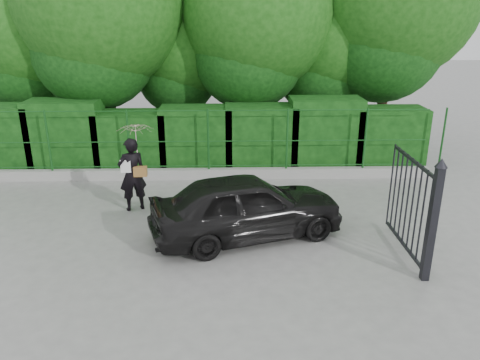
{
  "coord_description": "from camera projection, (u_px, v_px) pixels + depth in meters",
  "views": [
    {
      "loc": [
        0.95,
        -8.68,
        4.71
      ],
      "look_at": [
        1.23,
        1.3,
        1.1
      ],
      "focal_mm": 35.0,
      "sensor_mm": 36.0,
      "label": 1
    }
  ],
  "objects": [
    {
      "name": "fence",
      "position": [
        202.0,
        140.0,
        13.56
      ],
      "size": [
        14.13,
        0.06,
        1.8
      ],
      "color": "#134817",
      "rests_on": "kerb"
    },
    {
      "name": "woman",
      "position": [
        134.0,
        157.0,
        11.37
      ],
      "size": [
        0.98,
        0.88,
        2.19
      ],
      "color": "black",
      "rests_on": "ground"
    },
    {
      "name": "kerb",
      "position": [
        196.0,
        174.0,
        13.91
      ],
      "size": [
        14.0,
        0.25,
        0.3
      ],
      "primitive_type": "cube",
      "color": "#9E9E99",
      "rests_on": "ground"
    },
    {
      "name": "hedge",
      "position": [
        196.0,
        137.0,
        14.56
      ],
      "size": [
        14.2,
        1.2,
        2.22
      ],
      "color": "black",
      "rests_on": "ground"
    },
    {
      "name": "gate",
      "position": [
        422.0,
        211.0,
        8.77
      ],
      "size": [
        0.22,
        2.33,
        2.36
      ],
      "color": "black",
      "rests_on": "ground"
    },
    {
      "name": "car",
      "position": [
        247.0,
        206.0,
        10.17
      ],
      "size": [
        4.51,
        2.9,
        1.43
      ],
      "primitive_type": "imported",
      "rotation": [
        0.0,
        0.0,
        1.88
      ],
      "color": "black",
      "rests_on": "ground"
    },
    {
      "name": "trees",
      "position": [
        232.0,
        14.0,
        15.46
      ],
      "size": [
        17.1,
        6.15,
        8.08
      ],
      "color": "black",
      "rests_on": "ground"
    },
    {
      "name": "ground",
      "position": [
        183.0,
        251.0,
        9.73
      ],
      "size": [
        80.0,
        80.0,
        0.0
      ],
      "primitive_type": "plane",
      "color": "gray"
    }
  ]
}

